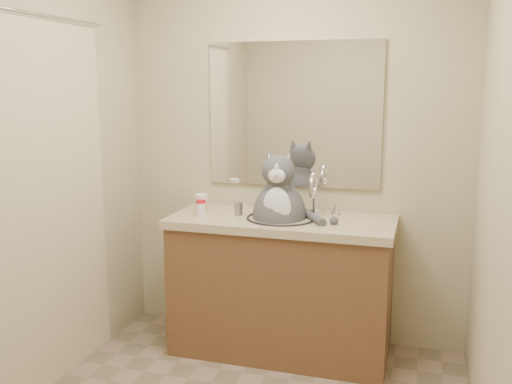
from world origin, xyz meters
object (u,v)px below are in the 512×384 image
grey_canister (239,209)px  cat (279,211)px  pill_bottle_redcap (201,207)px  pill_bottle_orange (202,205)px

grey_canister → cat: bearing=-1.9°
pill_bottle_redcap → grey_canister: size_ratio=1.24×
cat → pill_bottle_orange: (-0.49, -0.03, 0.02)m
pill_bottle_orange → grey_canister: 0.23m
pill_bottle_orange → grey_canister: size_ratio=1.56×
pill_bottle_redcap → grey_canister: (0.22, 0.07, -0.01)m
cat → pill_bottle_orange: bearing=176.6°
pill_bottle_redcap → grey_canister: bearing=18.1°
cat → pill_bottle_redcap: (-0.48, -0.06, 0.01)m
cat → pill_bottle_redcap: 0.48m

